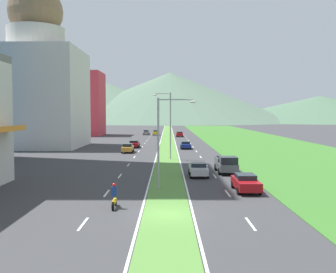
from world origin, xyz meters
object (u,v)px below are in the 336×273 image
street_lamp_mid (168,122)px  motorcycle_rider (113,198)px  street_lamp_near (162,136)px  car_1 (179,134)px  car_7 (197,169)px  car_2 (145,132)px  car_3 (155,133)px  car_5 (127,148)px  car_0 (185,145)px  car_4 (133,144)px  pickup_truck_0 (225,164)px  car_6 (245,182)px

street_lamp_mid → motorcycle_rider: size_ratio=4.86×
street_lamp_near → car_1: size_ratio=1.81×
car_1 → car_7: size_ratio=1.10×
street_lamp_near → motorcycle_rider: street_lamp_near is taller
street_lamp_near → car_2: size_ratio=1.90×
car_3 → car_5: size_ratio=0.96×
street_lamp_near → car_0: 39.67m
car_0 → car_3: (-7.01, 45.81, 0.06)m
street_lamp_near → car_7: (3.65, 7.43, -4.00)m
car_4 → pickup_truck_0: 34.97m
car_7 → motorcycle_rider: motorcycle_rider is taller
car_0 → car_4: car_4 is taller
street_lamp_mid → car_2: 64.89m
car_3 → car_4: 43.18m
street_lamp_near → car_6: street_lamp_near is taller
car_5 → car_6: (13.61, -32.82, -0.02)m
street_lamp_mid → car_4: size_ratio=2.10×
street_lamp_mid → car_1: street_lamp_mid is taller
car_0 → car_5: bearing=-55.8°
car_0 → motorcycle_rider: 46.25m
car_6 → car_1: bearing=-177.5°
car_2 → car_4: bearing=-179.8°
car_4 → pickup_truck_0: (13.24, -32.37, 0.24)m
motorcycle_rider → street_lamp_mid: bearing=-7.7°
street_lamp_near → pickup_truck_0: street_lamp_near is taller
car_6 → street_lamp_near: bearing=-93.9°
street_lamp_near → car_4: street_lamp_near is taller
street_lamp_mid → car_3: bearing=93.4°
motorcycle_rider → car_4: bearing=3.4°
car_4 → car_5: (-0.24, -9.68, 0.05)m
car_3 → car_7: size_ratio=1.05×
car_2 → car_4: 44.81m
car_0 → car_3: size_ratio=0.96×
car_1 → car_2: 14.22m
car_0 → pickup_truck_0: (3.25, -29.64, 0.25)m
car_4 → car_7: 35.98m
street_lamp_mid → car_5: street_lamp_mid is taller
car_4 → car_5: size_ratio=1.04×
car_5 → motorcycle_rider: bearing=-175.4°
motorcycle_rider → car_1: bearing=-4.9°
street_lamp_mid → car_3: 62.91m
motorcycle_rider → car_5: bearing=4.6°
car_0 → car_3: car_3 is taller
car_1 → car_2: (-10.11, 10.01, -0.01)m
car_4 → car_0: bearing=-105.3°
car_1 → motorcycle_rider: bearing=-4.9°
street_lamp_near → car_3: 85.26m
street_lamp_mid → car_7: street_lamp_mid is taller
car_4 → motorcycle_rider: size_ratio=2.32×
car_3 → pickup_truck_0: (10.26, -75.45, 0.19)m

